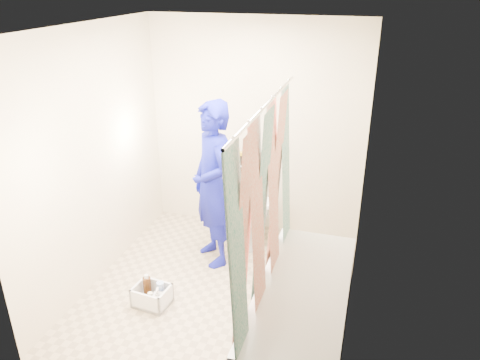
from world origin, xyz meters
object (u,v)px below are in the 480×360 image
(bathtub, at_px, (302,311))
(plumber, at_px, (213,185))
(toilet, at_px, (250,204))
(cleaning_caddy, at_px, (153,296))

(bathtub, bearing_deg, plumber, 139.59)
(toilet, relative_size, plumber, 0.49)
(bathtub, distance_m, plumber, 1.52)
(bathtub, xyz_separation_m, toilet, (-0.83, 1.45, 0.15))
(toilet, bearing_deg, bathtub, -78.97)
(cleaning_caddy, bearing_deg, plumber, 78.42)
(toilet, relative_size, cleaning_caddy, 2.47)
(toilet, xyz_separation_m, cleaning_caddy, (-0.52, -1.42, -0.33))
(bathtub, relative_size, cleaning_caddy, 5.18)
(bathtub, height_order, toilet, toilet)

